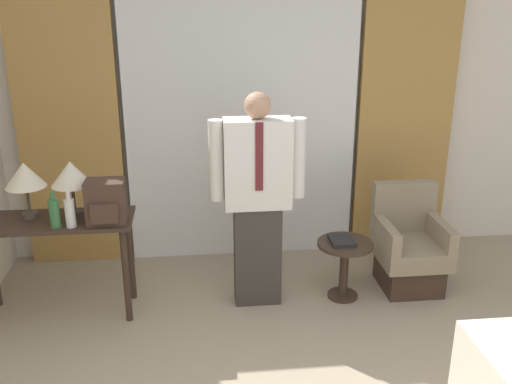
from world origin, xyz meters
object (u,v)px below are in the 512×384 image
Objects in this scene: armchair at (409,250)px; side_table at (344,260)px; table_lamp_right at (71,175)px; desk at (53,237)px; bottle_by_lamp at (70,212)px; bottle_near_edge at (54,213)px; table_lamp_left at (25,176)px; book at (342,241)px; backpack at (106,202)px; person at (257,195)px.

armchair is 1.77× the size of side_table.
desk is at bearing -158.90° from table_lamp_right.
side_table is (2.04, 0.15, -0.55)m from bottle_by_lamp.
table_lamp_right reaches higher than bottle_by_lamp.
bottle_near_edge is at bearing -175.93° from side_table.
table_lamp_right is at bearing 0.00° from table_lamp_left.
armchair is 0.60m from side_table.
table_lamp_left is at bearing -178.50° from armchair.
table_lamp_left reaches higher than bottle_by_lamp.
table_lamp_left reaches higher than side_table.
backpack is at bearing -176.36° from book.
table_lamp_left is 1.69m from person.
desk is 0.49m from table_lamp_right.
table_lamp_right is 1.32× the size of backpack.
book is (-0.61, -0.13, 0.18)m from armchair.
table_lamp_left is at bearing 147.51° from bottle_by_lamp.
bottle_near_edge is 0.31× the size of armchair.
table_lamp_left is at bearing 180.00° from table_lamp_right.
table_lamp_right is (0.32, 0.00, 0.00)m from table_lamp_left.
table_lamp_right is at bearing 178.22° from person.
backpack reaches higher than bottle_near_edge.
armchair is at bearing 13.74° from side_table.
person is (1.36, -0.04, -0.19)m from table_lamp_right.
backpack is at bearing -33.14° from table_lamp_right.
desk is 1.38× the size of armchair.
book is at bearing 4.51° from bottle_by_lamp.
side_table is (2.06, -0.07, -0.76)m from table_lamp_right.
person reaches higher than bottle_near_edge.
side_table is at bearing -1.88° from person.
table_lamp_left is at bearing 178.43° from side_table.
person is at bearing -1.44° from table_lamp_left.
backpack is (0.35, 0.05, 0.05)m from bottle_near_edge.
backpack is 1.90m from side_table.
armchair reaches higher than desk.
bottle_by_lamp is at bearing -41.02° from desk.
table_lamp_right is 0.87× the size of side_table.
backpack is 1.82m from book.
person reaches higher than armchair.
desk is at bearing 179.93° from side_table.
table_lamp_left reaches higher than backpack.
person reaches higher than table_lamp_left.
table_lamp_right reaches higher than armchair.
backpack is at bearing -16.12° from table_lamp_left.
table_lamp_right is 2.19m from side_table.
table_lamp_right is at bearing 21.10° from desk.
side_table is at bearing 4.07° from bottle_near_edge.
bottle_near_edge is 0.36m from backpack.
bottle_by_lamp is (0.01, -0.21, -0.21)m from table_lamp_right.
book reaches higher than side_table.
table_lamp_left is at bearing 158.90° from desk.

